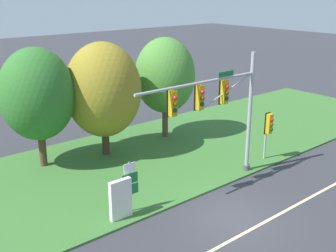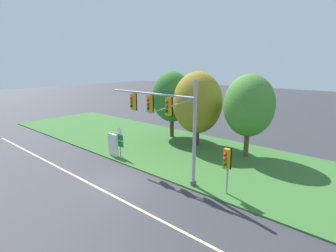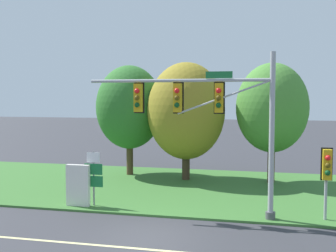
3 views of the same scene
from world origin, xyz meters
TOP-DOWN VIEW (x-y plane):
  - ground_plane at (0.00, 0.00)m, footprint 160.00×160.00m
  - lane_stripe at (0.00, -1.20)m, footprint 36.00×0.16m
  - grass_verge at (0.00, 8.25)m, footprint 48.00×11.50m
  - traffic_signal_mast at (1.95, 3.01)m, footprint 7.99×0.49m
  - pedestrian_signal_near_kerb at (6.60, 3.26)m, footprint 0.46×0.55m
  - route_sign_post at (-3.49, 3.38)m, footprint 0.91×0.08m
  - tree_nearest_road at (-4.32, 11.18)m, footprint 4.26×4.26m
  - tree_left_of_mast at (-0.49, 10.38)m, footprint 4.66×4.66m
  - tree_behind_signpost at (4.52, 10.55)m, footprint 4.14×4.14m
  - info_kiosk at (-4.17, 3.17)m, footprint 1.10×0.24m

SIDE VIEW (x-z plane):
  - ground_plane at x=0.00m, z-range 0.00..0.00m
  - lane_stripe at x=0.00m, z-range 0.00..0.01m
  - grass_verge at x=0.00m, z-range 0.00..0.10m
  - info_kiosk at x=-4.17m, z-range 0.09..1.99m
  - route_sign_post at x=-3.49m, z-range 0.34..2.85m
  - pedestrian_signal_near_kerb at x=6.60m, z-range 0.75..3.71m
  - tree_left_of_mast at x=-0.49m, z-range 0.71..7.77m
  - tree_nearest_road at x=-4.32m, z-range 0.92..7.92m
  - tree_behind_signpost at x=4.52m, z-range 0.98..7.94m
  - traffic_signal_mast at x=1.95m, z-range 1.08..7.90m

